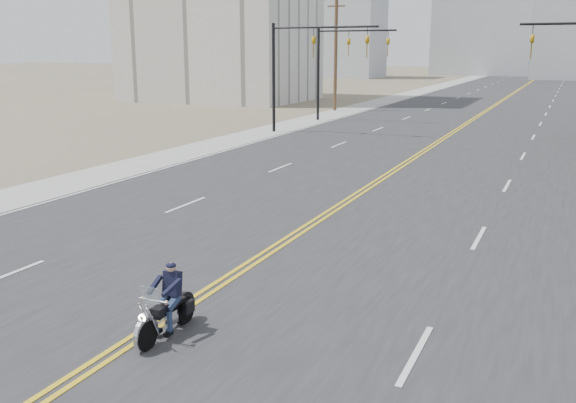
% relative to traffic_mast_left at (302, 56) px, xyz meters
% --- Properties ---
extents(road, '(20.00, 200.00, 0.01)m').
position_rel_traffic_mast_left_xyz_m(road, '(8.98, 38.00, -4.93)').
color(road, '#303033').
rests_on(road, ground).
extents(sidewalk_left, '(3.00, 200.00, 0.01)m').
position_rel_traffic_mast_left_xyz_m(sidewalk_left, '(-2.52, 38.00, -4.93)').
color(sidewalk_left, '#A5A5A0').
rests_on(sidewalk_left, ground).
extents(traffic_mast_left, '(7.10, 0.26, 7.00)m').
position_rel_traffic_mast_left_xyz_m(traffic_mast_left, '(0.00, 0.00, 0.00)').
color(traffic_mast_left, black).
rests_on(traffic_mast_left, ground).
extents(traffic_mast_far, '(6.10, 0.26, 7.00)m').
position_rel_traffic_mast_left_xyz_m(traffic_mast_far, '(-0.33, 8.00, -0.06)').
color(traffic_mast_far, black).
rests_on(traffic_mast_far, ground).
extents(utility_pole_left, '(2.20, 0.30, 10.50)m').
position_rel_traffic_mast_left_xyz_m(utility_pole_left, '(-3.52, 16.00, 0.54)').
color(utility_pole_left, brown).
rests_on(utility_pole_left, ground).
extents(haze_bldg_a, '(14.00, 12.00, 22.00)m').
position_rel_traffic_mast_left_xyz_m(haze_bldg_a, '(-26.02, 83.00, 6.06)').
color(haze_bldg_a, '#B7BCC6').
rests_on(haze_bldg_a, ground).
extents(haze_bldg_d, '(20.00, 15.00, 26.00)m').
position_rel_traffic_mast_left_xyz_m(haze_bldg_d, '(-3.02, 108.00, 8.06)').
color(haze_bldg_d, '#ADB2B7').
rests_on(haze_bldg_d, ground).
extents(haze_bldg_f, '(12.00, 12.00, 16.00)m').
position_rel_traffic_mast_left_xyz_m(haze_bldg_f, '(-41.02, 98.00, 3.06)').
color(haze_bldg_f, '#ADB2B7').
rests_on(haze_bldg_f, ground).
extents(motorcyclist, '(0.79, 1.81, 1.41)m').
position_rel_traffic_mast_left_xyz_m(motorcyclist, '(9.43, -29.14, -4.23)').
color(motorcyclist, black).
rests_on(motorcyclist, ground).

